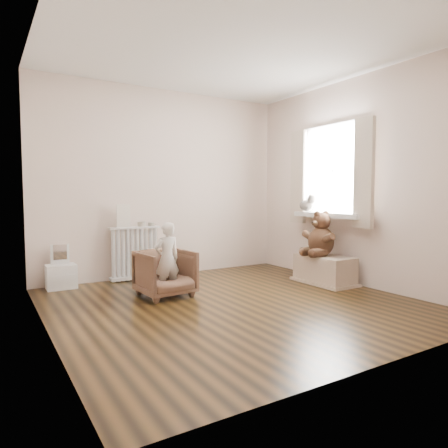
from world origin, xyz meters
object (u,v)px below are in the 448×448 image
toy_bench (324,268)px  plush_cat (307,205)px  armchair (165,273)px  teddy_bear (321,231)px  toy_vanity (61,266)px  radiator (135,251)px  child (167,259)px

toy_bench → plush_cat: bearing=74.1°
armchair → plush_cat: 2.28m
toy_bench → teddy_bear: size_ratio=1.33×
toy_vanity → plush_cat: plush_cat is taller
toy_bench → plush_cat: plush_cat is taller
radiator → toy_vanity: 0.94m
radiator → teddy_bear: size_ratio=1.26×
toy_bench → teddy_bear: 0.47m
radiator → armchair: size_ratio=1.24×
armchair → teddy_bear: teddy_bear is taller
radiator → plush_cat: 2.45m
child → teddy_bear: teddy_bear is taller
armchair → toy_bench: (2.02, -0.44, -0.06)m
toy_vanity → child: (0.93, -1.05, 0.15)m
toy_vanity → child: size_ratio=0.66×
armchair → child: bearing=-94.5°
toy_vanity → teddy_bear: size_ratio=0.94×
toy_vanity → teddy_bear: (2.93, -1.40, 0.40)m
teddy_bear → plush_cat: bearing=71.1°
toy_vanity → armchair: 1.37m
child → plush_cat: plush_cat is taller
plush_cat → toy_bench: bearing=-127.9°
armchair → toy_bench: size_ratio=0.76×
armchair → toy_vanity: bearing=128.4°
toy_bench → plush_cat: 0.95m
toy_vanity → child: 1.42m
child → radiator: bearing=-94.6°
toy_vanity → teddy_bear: teddy_bear is taller
child → teddy_bear: 2.04m
toy_vanity → child: bearing=-48.5°
armchair → plush_cat: (2.16, 0.05, 0.74)m
child → teddy_bear: (1.99, -0.34, 0.24)m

